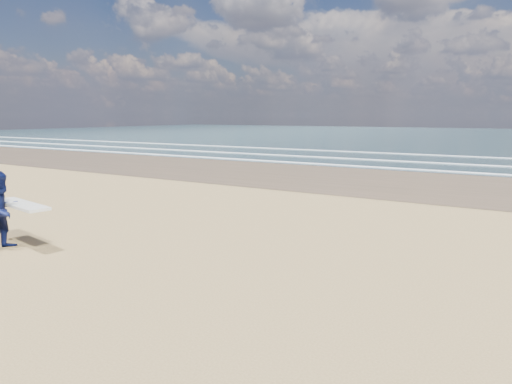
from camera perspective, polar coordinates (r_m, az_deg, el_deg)
The scene contains 1 object.
surfer_far at distance 12.90m, azimuth -28.95°, elevation -1.99°, with size 2.26×1.32×1.95m.
Camera 1 is at (10.89, -5.63, 3.30)m, focal length 32.00 mm.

